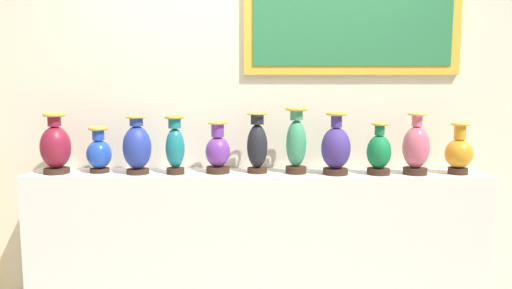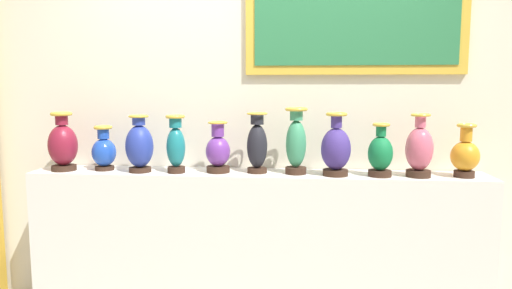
% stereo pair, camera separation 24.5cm
% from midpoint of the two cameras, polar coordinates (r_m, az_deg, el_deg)
% --- Properties ---
extents(display_shelf, '(2.93, 0.34, 0.98)m').
position_cam_midpoint_polar(display_shelf, '(3.10, 2.31, -12.44)').
color(display_shelf, silver).
rests_on(display_shelf, ground_plane).
extents(back_wall, '(5.19, 0.14, 3.11)m').
position_cam_midpoint_polar(back_wall, '(3.15, 2.92, 7.84)').
color(back_wall, beige).
rests_on(back_wall, ground_plane).
extents(vase_burgundy, '(0.19, 0.19, 0.39)m').
position_cam_midpoint_polar(vase_burgundy, '(3.23, -20.85, -0.03)').
color(vase_burgundy, '#382319').
rests_on(vase_burgundy, display_shelf).
extents(vase_sapphire, '(0.16, 0.16, 0.30)m').
position_cam_midpoint_polar(vase_sapphire, '(3.16, -16.25, -0.75)').
color(vase_sapphire, '#382319').
rests_on(vase_sapphire, display_shelf).
extents(vase_cobalt, '(0.18, 0.18, 0.37)m').
position_cam_midpoint_polar(vase_cobalt, '(3.03, -12.02, -0.20)').
color(vase_cobalt, '#382319').
rests_on(vase_cobalt, display_shelf).
extents(vase_teal, '(0.12, 0.12, 0.37)m').
position_cam_midpoint_polar(vase_teal, '(2.96, -7.59, -0.11)').
color(vase_teal, '#382319').
rests_on(vase_teal, display_shelf).
extents(vase_violet, '(0.16, 0.16, 0.33)m').
position_cam_midpoint_polar(vase_violet, '(2.96, -2.38, -0.81)').
color(vase_violet, '#382319').
rests_on(vase_violet, display_shelf).
extents(vase_onyx, '(0.13, 0.13, 0.39)m').
position_cam_midpoint_polar(vase_onyx, '(2.94, 2.52, -0.07)').
color(vase_onyx, '#382319').
rests_on(vase_onyx, display_shelf).
extents(vase_jade, '(0.14, 0.14, 0.42)m').
position_cam_midpoint_polar(vase_jade, '(2.92, 7.38, 0.21)').
color(vase_jade, '#382319').
rests_on(vase_jade, display_shelf).
extents(vase_indigo, '(0.18, 0.18, 0.39)m').
position_cam_midpoint_polar(vase_indigo, '(2.90, 12.25, -0.53)').
color(vase_indigo, '#382319').
rests_on(vase_indigo, display_shelf).
extents(vase_emerald, '(0.15, 0.15, 0.33)m').
position_cam_midpoint_polar(vase_emerald, '(2.95, 17.46, -1.13)').
color(vase_emerald, '#382319').
rests_on(vase_emerald, display_shelf).
extents(vase_rose, '(0.17, 0.17, 0.39)m').
position_cam_midpoint_polar(vase_rose, '(3.01, 21.79, -0.61)').
color(vase_rose, '#382319').
rests_on(vase_rose, display_shelf).
extents(vase_amber, '(0.17, 0.17, 0.33)m').
position_cam_midpoint_polar(vase_amber, '(3.12, 26.56, -1.16)').
color(vase_amber, '#382319').
rests_on(vase_amber, display_shelf).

